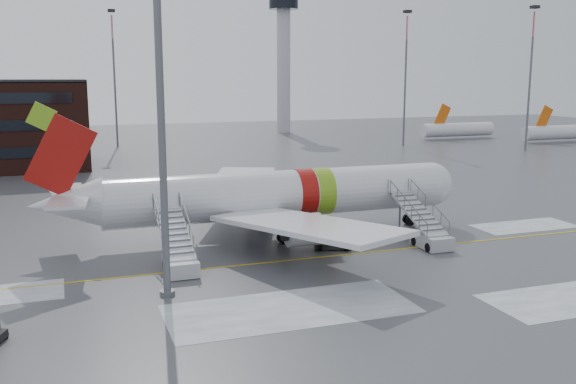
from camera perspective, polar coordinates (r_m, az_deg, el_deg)
name	(u,v)px	position (r m, az deg, el deg)	size (l,w,h in m)	color
ground	(321,253)	(47.64, 2.96, -5.45)	(260.00, 260.00, 0.00)	#494C4F
airliner	(269,196)	(51.50, -1.74, -0.32)	(35.03, 32.97, 11.18)	silver
airstair_fwd	(427,232)	(50.60, 12.24, -3.48)	(2.05, 7.70, 3.48)	#A3A7AB
airstair_aft	(178,255)	(43.89, -9.72, -5.53)	(2.05, 7.70, 3.48)	#BABDC2
pushback_tug	(330,240)	(48.73, 3.78, -4.24)	(3.10, 2.72, 1.58)	black
light_mast_near	(159,48)	(37.35, -11.43, 12.46)	(1.20, 1.20, 28.18)	#595B60
control_tower	(284,48)	(145.44, -0.40, 12.70)	(6.40, 6.40, 30.00)	#B2B5BA
light_mast_far_ne	(406,69)	(120.13, 10.42, 10.67)	(1.20, 1.20, 24.25)	#595B60
light_mast_far_n	(114,69)	(120.70, -15.21, 10.47)	(1.20, 1.20, 24.25)	#595B60
light_mast_far_e	(531,69)	(117.77, 20.77, 10.18)	(1.20, 1.20, 24.25)	#595B60
distant_aircraft	(489,141)	(133.74, 17.46, 4.38)	(35.00, 18.00, 8.00)	#D8590C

